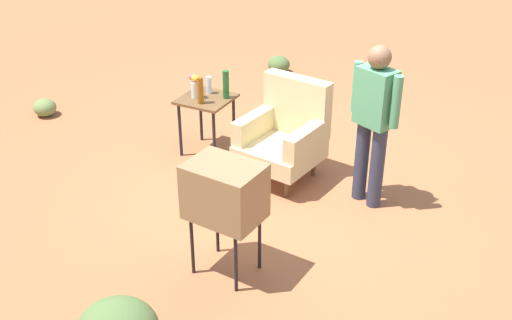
{
  "coord_description": "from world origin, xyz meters",
  "views": [
    {
      "loc": [
        2.31,
        -5.14,
        3.42
      ],
      "look_at": [
        -0.01,
        -0.62,
        0.65
      ],
      "focal_mm": 43.98,
      "sensor_mm": 36.0,
      "label": 1
    }
  ],
  "objects": [
    {
      "name": "bottle_short_clear",
      "position": [
        -1.18,
        0.5,
        0.78
      ],
      "size": [
        0.06,
        0.06,
        0.2
      ],
      "primitive_type": "cylinder",
      "color": "silver",
      "rests_on": "side_table"
    },
    {
      "name": "flower_vase",
      "position": [
        -1.26,
        0.34,
        0.83
      ],
      "size": [
        0.14,
        0.1,
        0.27
      ],
      "color": "silver",
      "rests_on": "side_table"
    },
    {
      "name": "side_table",
      "position": [
        -1.15,
        0.38,
        0.57
      ],
      "size": [
        0.56,
        0.56,
        0.68
      ],
      "color": "black",
      "rests_on": "ground"
    },
    {
      "name": "tv_on_stand",
      "position": [
        0.13,
        -1.43,
        0.78
      ],
      "size": [
        0.64,
        0.5,
        1.03
      ],
      "color": "black",
      "rests_on": "ground"
    },
    {
      "name": "armchair",
      "position": [
        -0.13,
        0.3,
        0.5
      ],
      "size": [
        0.87,
        0.88,
        1.06
      ],
      "color": "brown",
      "rests_on": "ground"
    },
    {
      "name": "soda_can_blue",
      "position": [
        -1.35,
        0.46,
        0.74
      ],
      "size": [
        0.07,
        0.07,
        0.12
      ],
      "primitive_type": "cylinder",
      "color": "blue",
      "rests_on": "side_table"
    },
    {
      "name": "bottle_tall_amber",
      "position": [
        -1.12,
        0.22,
        0.83
      ],
      "size": [
        0.07,
        0.07,
        0.3
      ],
      "primitive_type": "cylinder",
      "color": "brown",
      "rests_on": "side_table"
    },
    {
      "name": "bottle_wine_green",
      "position": [
        -0.94,
        0.48,
        0.84
      ],
      "size": [
        0.07,
        0.07,
        0.32
      ],
      "primitive_type": "cylinder",
      "color": "#1E5623",
      "rests_on": "side_table"
    },
    {
      "name": "person_standing",
      "position": [
        0.84,
        0.18,
        0.94
      ],
      "size": [
        0.53,
        0.35,
        1.64
      ],
      "color": "#2D3347",
      "rests_on": "ground"
    },
    {
      "name": "shrub_far",
      "position": [
        -3.56,
        0.27,
        0.11
      ],
      "size": [
        0.29,
        0.29,
        0.23
      ],
      "primitive_type": "ellipsoid",
      "color": "olive",
      "rests_on": "ground"
    },
    {
      "name": "shrub_lone",
      "position": [
        -1.53,
        3.11,
        0.13
      ],
      "size": [
        0.34,
        0.34,
        0.26
      ],
      "primitive_type": "ellipsoid",
      "color": "#516B38",
      "rests_on": "ground"
    },
    {
      "name": "ground_plane",
      "position": [
        0.0,
        0.0,
        0.0
      ],
      "size": [
        60.0,
        60.0,
        0.0
      ],
      "primitive_type": "plane",
      "color": "#A05B38"
    }
  ]
}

